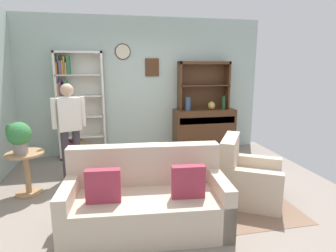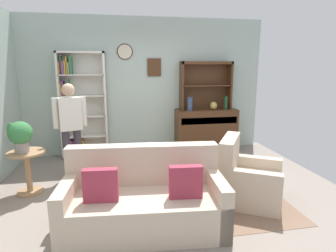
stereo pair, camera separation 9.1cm
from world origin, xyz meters
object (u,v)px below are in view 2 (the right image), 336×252
(vase_tall, at_px, (190,104))
(bottle_wine, at_px, (226,103))
(potted_plant_large, at_px, (20,135))
(person_reading, at_px, (71,124))
(couch_floral, at_px, (144,201))
(coffee_table, at_px, (142,169))
(bookshelf, at_px, (80,108))
(vase_round, at_px, (214,106))
(sideboard_hutch, at_px, (206,79))
(sideboard, at_px, (206,128))
(armchair_floral, at_px, (247,181))
(book_stack, at_px, (147,163))
(plant_stand, at_px, (28,168))

(vase_tall, xyz_separation_m, bottle_wine, (0.78, -0.01, 0.00))
(potted_plant_large, bearing_deg, person_reading, 40.55)
(couch_floral, xyz_separation_m, coffee_table, (0.06, 0.90, 0.04))
(bottle_wine, relative_size, coffee_table, 0.35)
(vase_tall, relative_size, coffee_table, 0.34)
(bookshelf, distance_m, vase_round, 2.74)
(sideboard_hutch, bearing_deg, couch_floral, -119.89)
(bookshelf, xyz_separation_m, couch_floral, (0.99, -2.79, -0.70))
(bottle_wine, relative_size, person_reading, 0.18)
(sideboard, distance_m, coffee_table, 2.40)
(armchair_floral, bearing_deg, sideboard_hutch, 85.95)
(person_reading, bearing_deg, sideboard_hutch, 24.05)
(person_reading, xyz_separation_m, book_stack, (1.13, -0.79, -0.45))
(sideboard_hutch, bearing_deg, vase_round, -53.52)
(bookshelf, distance_m, sideboard, 2.65)
(sideboard, distance_m, couch_floral, 3.16)
(sideboard, xyz_separation_m, bottle_wine, (0.39, -0.09, 0.55))
(sideboard, xyz_separation_m, person_reading, (-2.62, -1.06, 0.40))
(vase_tall, bearing_deg, bookshelf, 175.74)
(potted_plant_large, bearing_deg, vase_tall, 27.83)
(vase_tall, xyz_separation_m, person_reading, (-2.23, -0.98, -0.15))
(vase_tall, distance_m, coffee_table, 2.20)
(coffee_table, bearing_deg, book_stack, -25.44)
(vase_tall, height_order, book_stack, vase_tall)
(sideboard, bearing_deg, bookshelf, 178.14)
(bottle_wine, bearing_deg, book_stack, -136.86)
(vase_round, height_order, potted_plant_large, vase_round)
(bottle_wine, bearing_deg, person_reading, -162.13)
(vase_round, distance_m, book_stack, 2.47)
(vase_tall, bearing_deg, vase_round, 1.49)
(sideboard_hutch, bearing_deg, coffee_table, -129.13)
(sideboard, distance_m, vase_round, 0.52)
(bottle_wine, xyz_separation_m, book_stack, (-1.87, -1.76, -0.60))
(person_reading, bearing_deg, potted_plant_large, -139.45)
(coffee_table, bearing_deg, bookshelf, 118.86)
(sideboard, bearing_deg, bottle_wine, -12.89)
(couch_floral, bearing_deg, sideboard_hutch, 60.11)
(sideboard_hutch, distance_m, plant_stand, 3.76)
(sideboard, relative_size, book_stack, 6.09)
(sideboard_hutch, height_order, couch_floral, sideboard_hutch)
(bottle_wine, distance_m, book_stack, 2.64)
(sideboard_hutch, xyz_separation_m, vase_tall, (-0.39, -0.19, -0.50))
(bookshelf, distance_m, armchair_floral, 3.51)
(sideboard, distance_m, book_stack, 2.37)
(plant_stand, height_order, potted_plant_large, potted_plant_large)
(vase_round, relative_size, couch_floral, 0.09)
(vase_tall, distance_m, book_stack, 2.16)
(bottle_wine, height_order, book_stack, bottle_wine)
(sideboard, relative_size, plant_stand, 2.07)
(sideboard, xyz_separation_m, vase_round, (0.13, -0.07, 0.50))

